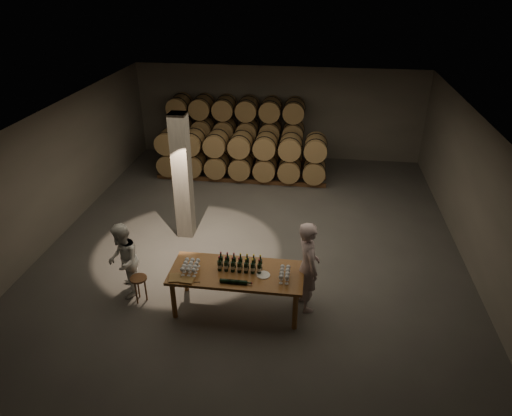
# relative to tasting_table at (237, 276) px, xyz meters

# --- Properties ---
(room) EXTENTS (12.00, 12.00, 12.00)m
(room) POSITION_rel_tasting_table_xyz_m (-1.80, 2.70, 0.80)
(room) COLOR #514E4C
(room) RESTS_ON ground
(tasting_table) EXTENTS (2.60, 1.10, 0.90)m
(tasting_table) POSITION_rel_tasting_table_xyz_m (0.00, 0.00, 0.00)
(tasting_table) COLOR brown
(tasting_table) RESTS_ON ground
(barrel_stack_back) EXTENTS (4.70, 0.95, 2.31)m
(barrel_stack_back) POSITION_rel_tasting_table_xyz_m (-1.35, 7.70, 0.40)
(barrel_stack_back) COLOR brown
(barrel_stack_back) RESTS_ON ground
(barrel_stack_front) EXTENTS (5.48, 0.95, 1.57)m
(barrel_stack_front) POSITION_rel_tasting_table_xyz_m (-0.96, 6.30, 0.03)
(barrel_stack_front) COLOR brown
(barrel_stack_front) RESTS_ON ground
(bottle_cluster) EXTENTS (0.86, 0.23, 0.33)m
(bottle_cluster) POSITION_rel_tasting_table_xyz_m (0.05, 0.07, 0.22)
(bottle_cluster) COLOR black
(bottle_cluster) RESTS_ON tasting_table
(lying_bottles) EXTENTS (0.62, 0.08, 0.08)m
(lying_bottles) POSITION_rel_tasting_table_xyz_m (0.02, -0.37, 0.14)
(lying_bottles) COLOR black
(lying_bottles) RESTS_ON tasting_table
(glass_cluster_left) EXTENTS (0.31, 0.42, 0.19)m
(glass_cluster_left) POSITION_rel_tasting_table_xyz_m (-0.89, -0.10, 0.24)
(glass_cluster_left) COLOR silver
(glass_cluster_left) RESTS_ON tasting_table
(glass_cluster_right) EXTENTS (0.20, 0.42, 0.19)m
(glass_cluster_right) POSITION_rel_tasting_table_xyz_m (0.94, -0.08, 0.24)
(glass_cluster_right) COLOR silver
(glass_cluster_right) RESTS_ON tasting_table
(plate) EXTENTS (0.26, 0.26, 0.01)m
(plate) POSITION_rel_tasting_table_xyz_m (0.53, -0.05, 0.11)
(plate) COLOR white
(plate) RESTS_ON tasting_table
(notebook_near) EXTENTS (0.26, 0.21, 0.03)m
(notebook_near) POSITION_rel_tasting_table_xyz_m (-0.88, -0.42, 0.12)
(notebook_near) COLOR olive
(notebook_near) RESTS_ON tasting_table
(notebook_corner) EXTENTS (0.27, 0.32, 0.02)m
(notebook_corner) POSITION_rel_tasting_table_xyz_m (-1.13, -0.37, 0.12)
(notebook_corner) COLOR olive
(notebook_corner) RESTS_ON tasting_table
(pen) EXTENTS (0.12, 0.03, 0.01)m
(pen) POSITION_rel_tasting_table_xyz_m (-0.68, -0.44, 0.11)
(pen) COLOR black
(pen) RESTS_ON tasting_table
(stool) EXTENTS (0.34, 0.34, 0.57)m
(stool) POSITION_rel_tasting_table_xyz_m (-2.03, -0.03, -0.33)
(stool) COLOR brown
(stool) RESTS_ON ground
(person_man) EXTENTS (0.67, 0.82, 1.94)m
(person_man) POSITION_rel_tasting_table_xyz_m (1.36, 0.26, 0.18)
(person_man) COLOR beige
(person_man) RESTS_ON ground
(person_woman) EXTENTS (0.86, 0.96, 1.64)m
(person_woman) POSITION_rel_tasting_table_xyz_m (-2.39, 0.16, 0.03)
(person_woman) COLOR white
(person_woman) RESTS_ON ground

